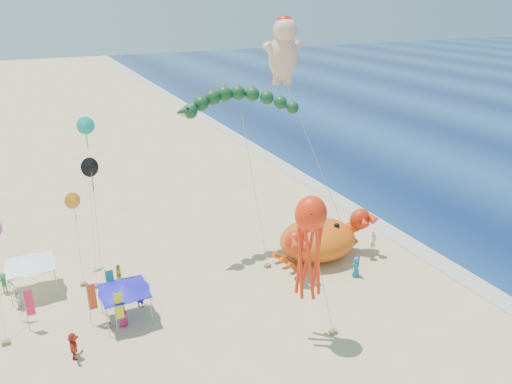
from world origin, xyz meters
The scene contains 11 objects.
ground centered at (0.00, 0.00, 0.00)m, with size 320.00×320.00×0.00m, color #D1B784.
foam_strip centered at (12.00, 0.00, 0.01)m, with size 320.00×320.00×0.00m, color silver.
crab_inflatable centered at (3.38, 1.24, 1.72)m, with size 8.90×6.54×3.90m.
dragon_kite centered at (-1.56, 6.02, 12.31)m, with size 10.60×5.95×13.48m.
cherub_kite centered at (3.02, 7.30, 16.37)m, with size 5.69×6.53×18.99m.
octopus_kite centered at (-2.79, -7.24, 6.93)m, with size 2.91×1.76×9.69m.
canopy_blue centered at (-12.92, -0.64, 2.44)m, with size 3.36×3.36×2.71m.
canopy_white centered at (-18.41, 5.74, 2.44)m, with size 3.57×3.57×2.71m.
feather_flags centered at (-15.21, -0.11, 2.01)m, with size 5.71×3.13×3.20m.
beachgoers centered at (-12.28, 0.94, 0.85)m, with size 29.61×10.80×1.82m.
small_kites centered at (-15.37, 5.11, 7.58)m, with size 8.36×8.95×12.34m.
Camera 1 is at (-17.04, -29.97, 20.54)m, focal length 35.00 mm.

